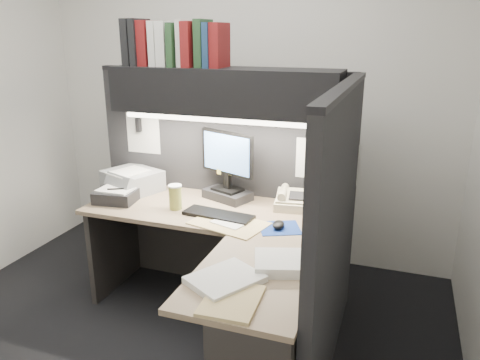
{
  "coord_description": "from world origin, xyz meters",
  "views": [
    {
      "loc": [
        1.27,
        -2.16,
        1.88
      ],
      "look_at": [
        0.32,
        0.51,
        0.97
      ],
      "focal_mm": 35.0,
      "sensor_mm": 36.0,
      "label": 1
    }
  ],
  "objects_px": {
    "desk": "(227,297)",
    "printer": "(133,181)",
    "coffee_cup": "(175,198)",
    "notebook_stack": "(117,196)",
    "keyboard": "(218,215)",
    "overhead_shelf": "(224,91)",
    "monitor": "(227,173)",
    "telephone": "(293,201)"
  },
  "relations": [
    {
      "from": "printer",
      "to": "notebook_stack",
      "type": "xyz_separation_m",
      "value": [
        0.02,
        -0.25,
        -0.03
      ]
    },
    {
      "from": "monitor",
      "to": "notebook_stack",
      "type": "height_order",
      "value": "monitor"
    },
    {
      "from": "desk",
      "to": "coffee_cup",
      "type": "relative_size",
      "value": 10.68
    },
    {
      "from": "monitor",
      "to": "coffee_cup",
      "type": "height_order",
      "value": "monitor"
    },
    {
      "from": "desk",
      "to": "coffee_cup",
      "type": "xyz_separation_m",
      "value": [
        -0.55,
        0.48,
        0.37
      ]
    },
    {
      "from": "telephone",
      "to": "printer",
      "type": "bearing_deg",
      "value": 174.32
    },
    {
      "from": "desk",
      "to": "printer",
      "type": "bearing_deg",
      "value": 145.12
    },
    {
      "from": "desk",
      "to": "keyboard",
      "type": "distance_m",
      "value": 0.58
    },
    {
      "from": "printer",
      "to": "notebook_stack",
      "type": "relative_size",
      "value": 1.38
    },
    {
      "from": "monitor",
      "to": "keyboard",
      "type": "xyz_separation_m",
      "value": [
        0.06,
        -0.33,
        -0.18
      ]
    },
    {
      "from": "telephone",
      "to": "notebook_stack",
      "type": "relative_size",
      "value": 0.88
    },
    {
      "from": "printer",
      "to": "notebook_stack",
      "type": "bearing_deg",
      "value": -64.14
    },
    {
      "from": "overhead_shelf",
      "to": "coffee_cup",
      "type": "xyz_separation_m",
      "value": [
        -0.25,
        -0.27,
        -0.69
      ]
    },
    {
      "from": "overhead_shelf",
      "to": "telephone",
      "type": "bearing_deg",
      "value": 1.57
    },
    {
      "from": "telephone",
      "to": "printer",
      "type": "relative_size",
      "value": 0.64
    },
    {
      "from": "coffee_cup",
      "to": "notebook_stack",
      "type": "distance_m",
      "value": 0.46
    },
    {
      "from": "keyboard",
      "to": "notebook_stack",
      "type": "bearing_deg",
      "value": -175.17
    },
    {
      "from": "overhead_shelf",
      "to": "monitor",
      "type": "bearing_deg",
      "value": 71.23
    },
    {
      "from": "monitor",
      "to": "coffee_cup",
      "type": "distance_m",
      "value": 0.41
    },
    {
      "from": "monitor",
      "to": "printer",
      "type": "relative_size",
      "value": 1.29
    },
    {
      "from": "desk",
      "to": "overhead_shelf",
      "type": "height_order",
      "value": "overhead_shelf"
    },
    {
      "from": "overhead_shelf",
      "to": "telephone",
      "type": "distance_m",
      "value": 0.87
    },
    {
      "from": "desk",
      "to": "keyboard",
      "type": "bearing_deg",
      "value": 117.18
    },
    {
      "from": "overhead_shelf",
      "to": "notebook_stack",
      "type": "xyz_separation_m",
      "value": [
        -0.71,
        -0.28,
        -0.73
      ]
    },
    {
      "from": "overhead_shelf",
      "to": "notebook_stack",
      "type": "height_order",
      "value": "overhead_shelf"
    },
    {
      "from": "overhead_shelf",
      "to": "monitor",
      "type": "distance_m",
      "value": 0.58
    },
    {
      "from": "coffee_cup",
      "to": "printer",
      "type": "distance_m",
      "value": 0.54
    },
    {
      "from": "printer",
      "to": "keyboard",
      "type": "bearing_deg",
      "value": 2.01
    },
    {
      "from": "overhead_shelf",
      "to": "notebook_stack",
      "type": "distance_m",
      "value": 1.06
    },
    {
      "from": "keyboard",
      "to": "coffee_cup",
      "type": "relative_size",
      "value": 2.92
    },
    {
      "from": "telephone",
      "to": "notebook_stack",
      "type": "xyz_separation_m",
      "value": [
        -1.2,
        -0.29,
        -0.01
      ]
    },
    {
      "from": "coffee_cup",
      "to": "notebook_stack",
      "type": "relative_size",
      "value": 0.57
    },
    {
      "from": "desk",
      "to": "monitor",
      "type": "distance_m",
      "value": 0.96
    },
    {
      "from": "desk",
      "to": "printer",
      "type": "xyz_separation_m",
      "value": [
        -1.03,
        0.72,
        0.36
      ]
    },
    {
      "from": "telephone",
      "to": "printer",
      "type": "distance_m",
      "value": 1.22
    },
    {
      "from": "monitor",
      "to": "notebook_stack",
      "type": "xyz_separation_m",
      "value": [
        -0.72,
        -0.3,
        -0.15
      ]
    },
    {
      "from": "keyboard",
      "to": "printer",
      "type": "bearing_deg",
      "value": 167.92
    },
    {
      "from": "monitor",
      "to": "keyboard",
      "type": "distance_m",
      "value": 0.38
    },
    {
      "from": "desk",
      "to": "notebook_stack",
      "type": "xyz_separation_m",
      "value": [
        -1.01,
        0.47,
        0.33
      ]
    },
    {
      "from": "desk",
      "to": "telephone",
      "type": "distance_m",
      "value": 0.86
    },
    {
      "from": "overhead_shelf",
      "to": "printer",
      "type": "relative_size",
      "value": 4.06
    },
    {
      "from": "overhead_shelf",
      "to": "keyboard",
      "type": "xyz_separation_m",
      "value": [
        0.07,
        -0.31,
        -0.76
      ]
    }
  ]
}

